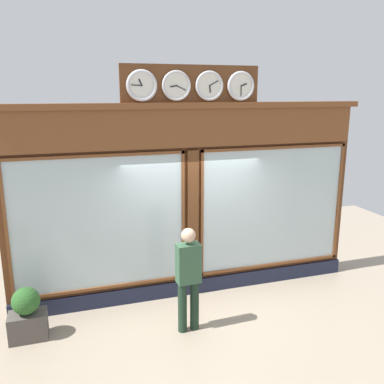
# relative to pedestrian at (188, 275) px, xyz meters

# --- Properties ---
(shop_facade) EXTENTS (6.49, 0.42, 4.11)m
(shop_facade) POSITION_rel_pedestrian_xyz_m (-0.42, -1.27, 0.86)
(shop_facade) COLOR #5B3319
(shop_facade) RESTS_ON ground_plane
(pedestrian) EXTENTS (0.37, 0.23, 1.69)m
(pedestrian) POSITION_rel_pedestrian_xyz_m (0.00, 0.00, 0.00)
(pedestrian) COLOR #1C2F21
(pedestrian) RESTS_ON ground_plane
(planter_box) EXTENTS (0.56, 0.36, 0.42)m
(planter_box) POSITION_rel_pedestrian_xyz_m (2.39, -0.51, -0.72)
(planter_box) COLOR #4C4742
(planter_box) RESTS_ON ground_plane
(planter_shrub) EXTENTS (0.41, 0.41, 0.41)m
(planter_shrub) POSITION_rel_pedestrian_xyz_m (2.39, -0.51, -0.30)
(planter_shrub) COLOR #285623
(planter_shrub) RESTS_ON planter_box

